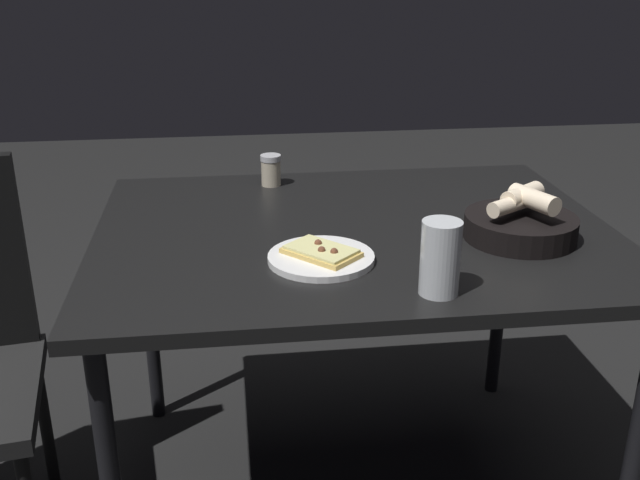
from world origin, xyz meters
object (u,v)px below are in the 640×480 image
dining_table (354,252)px  bread_basket (521,223)px  pizza_plate (321,256)px  beer_glass (440,262)px  pepper_shaker (271,172)px

dining_table → bread_basket: (0.12, 0.35, 0.10)m
bread_basket → pizza_plate: bearing=-81.5°
pizza_plate → bread_basket: (-0.07, 0.45, 0.03)m
dining_table → beer_glass: (0.36, 0.10, 0.12)m
dining_table → pizza_plate: pizza_plate is taller
pizza_plate → pepper_shaker: size_ratio=2.63×
dining_table → pepper_shaker: bearing=-154.2°
dining_table → pepper_shaker: 0.40m
dining_table → beer_glass: 0.39m
beer_glass → pepper_shaker: 0.76m
bread_basket → pepper_shaker: 0.70m
dining_table → pepper_shaker: (-0.35, -0.17, 0.10)m
dining_table → beer_glass: bearing=15.0°
bread_basket → beer_glass: size_ratio=1.73×
bread_basket → pepper_shaker: (-0.47, -0.52, 0.00)m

